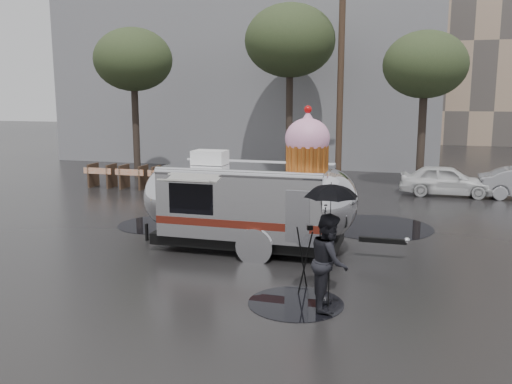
% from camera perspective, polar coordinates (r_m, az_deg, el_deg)
% --- Properties ---
extents(ground, '(120.00, 120.00, 0.00)m').
position_cam_1_polar(ground, '(12.31, -12.27, -8.50)').
color(ground, black).
rests_on(ground, ground).
extents(puddles, '(14.75, 11.79, 0.01)m').
position_cam_1_polar(puddles, '(14.46, -7.33, -5.50)').
color(puddles, black).
rests_on(puddles, ground).
extents(grey_building, '(22.00, 12.00, 13.00)m').
position_cam_1_polar(grey_building, '(35.65, 0.37, 14.35)').
color(grey_building, slate).
rests_on(grey_building, ground).
extents(utility_pole, '(1.60, 0.28, 9.00)m').
position_cam_1_polar(utility_pole, '(24.44, 8.89, 11.75)').
color(utility_pole, '#473323').
rests_on(utility_pole, ground).
extents(tree_left, '(3.64, 3.64, 6.95)m').
position_cam_1_polar(tree_left, '(26.49, -12.79, 13.36)').
color(tree_left, '#382D26').
rests_on(tree_left, ground).
extents(tree_mid, '(4.20, 4.20, 8.03)m').
position_cam_1_polar(tree_mid, '(25.96, 3.60, 15.55)').
color(tree_mid, '#382D26').
rests_on(tree_mid, ground).
extents(tree_right, '(3.36, 3.36, 6.42)m').
position_cam_1_polar(tree_right, '(23.26, 17.39, 12.58)').
color(tree_right, '#382D26').
rests_on(tree_right, ground).
extents(barricade_row, '(4.30, 0.80, 1.00)m').
position_cam_1_polar(barricade_row, '(23.33, -12.77, 1.60)').
color(barricade_row, '#473323').
rests_on(barricade_row, ground).
extents(airstream_trailer, '(6.92, 2.62, 3.72)m').
position_cam_1_polar(airstream_trailer, '(13.66, -0.46, -0.74)').
color(airstream_trailer, silver).
rests_on(airstream_trailer, ground).
extents(person_right, '(0.60, 0.92, 1.79)m').
position_cam_1_polar(person_right, '(10.06, 7.72, -7.26)').
color(person_right, black).
rests_on(person_right, ground).
extents(umbrella_black, '(1.19, 1.19, 2.36)m').
position_cam_1_polar(umbrella_black, '(9.80, 7.87, -1.32)').
color(umbrella_black, black).
rests_on(umbrella_black, ground).
extents(tripod, '(0.56, 0.54, 1.37)m').
position_cam_1_polar(tripod, '(10.88, 5.64, -6.45)').
color(tripod, black).
rests_on(tripod, ground).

